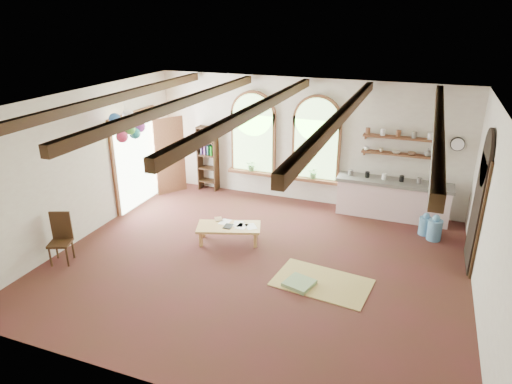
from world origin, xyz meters
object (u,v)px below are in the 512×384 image
at_px(kitchen_counter, 392,199).
at_px(side_chair, 62,248).
at_px(balloon_cluster, 126,126).
at_px(coffee_table, 229,228).

distance_m(kitchen_counter, side_chair, 7.50).
distance_m(kitchen_counter, balloon_cluster, 6.46).
xyz_separation_m(kitchen_counter, coffee_table, (-3.17, -2.60, -0.13)).
relative_size(kitchen_counter, balloon_cluster, 2.31).
distance_m(coffee_table, balloon_cluster, 3.23).
bearing_deg(side_chair, balloon_cluster, 83.37).
xyz_separation_m(side_chair, balloon_cluster, (0.25, 2.15, 2.03)).
xyz_separation_m(coffee_table, side_chair, (-2.79, -1.94, -0.05)).
xyz_separation_m(kitchen_counter, side_chair, (-5.96, -4.55, -0.18)).
relative_size(side_chair, balloon_cluster, 0.89).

